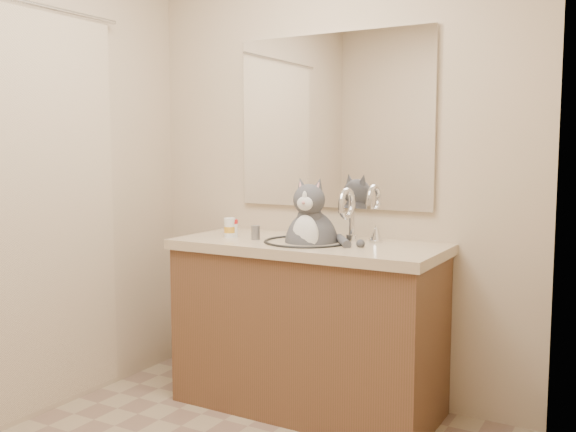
% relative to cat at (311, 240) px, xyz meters
% --- Properties ---
extents(room, '(2.22, 2.52, 2.42)m').
position_rel_cat_xyz_m(room, '(-0.02, -0.96, 0.34)').
color(room, '#9C896B').
rests_on(room, ground).
extents(vanity, '(1.34, 0.59, 1.12)m').
position_rel_cat_xyz_m(vanity, '(-0.02, 0.00, -0.42)').
color(vanity, brown).
rests_on(vanity, ground).
extents(mirror, '(1.10, 0.02, 0.90)m').
position_rel_cat_xyz_m(mirror, '(-0.02, 0.27, 0.59)').
color(mirror, white).
rests_on(mirror, room).
extents(shower_curtain, '(0.02, 1.30, 1.93)m').
position_rel_cat_xyz_m(shower_curtain, '(-1.07, -0.86, 0.17)').
color(shower_curtain, beige).
rests_on(shower_curtain, ground).
extents(cat, '(0.41, 0.33, 0.52)m').
position_rel_cat_xyz_m(cat, '(0.00, 0.00, 0.00)').
color(cat, '#4C4D52').
rests_on(cat, vanity).
extents(pill_bottle_redcap, '(0.07, 0.07, 0.09)m').
position_rel_cat_xyz_m(pill_bottle_redcap, '(-0.44, -0.04, 0.04)').
color(pill_bottle_redcap, white).
rests_on(pill_bottle_redcap, vanity).
extents(pill_bottle_orange, '(0.06, 0.06, 0.10)m').
position_rel_cat_xyz_m(pill_bottle_orange, '(-0.44, -0.06, 0.04)').
color(pill_bottle_orange, white).
rests_on(pill_bottle_orange, vanity).
extents(grey_canister, '(0.06, 0.06, 0.07)m').
position_rel_cat_xyz_m(grey_canister, '(-0.28, -0.07, 0.03)').
color(grey_canister, slate).
rests_on(grey_canister, vanity).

